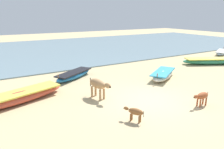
{
  "coord_description": "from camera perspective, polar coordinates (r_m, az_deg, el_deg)",
  "views": [
    {
      "loc": [
        -6.34,
        -7.29,
        4.06
      ],
      "look_at": [
        -0.28,
        3.06,
        0.6
      ],
      "focal_mm": 33.72,
      "sensor_mm": 36.0,
      "label": 1
    }
  ],
  "objects": [
    {
      "name": "fishing_boat_4",
      "position": [
        24.81,
        27.53,
        5.37
      ],
      "size": [
        3.1,
        2.05,
        0.59
      ],
      "rotation": [
        0.0,
        0.0,
        0.45
      ],
      "color": "#8CA5B7",
      "rests_on": "ground"
    },
    {
      "name": "fishing_boat_5",
      "position": [
        19.48,
        25.26,
        3.36
      ],
      "size": [
        4.76,
        3.11,
        0.72
      ],
      "rotation": [
        0.0,
        0.0,
        5.81
      ],
      "color": "#338C66",
      "rests_on": "ground"
    },
    {
      "name": "ground",
      "position": [
        10.48,
        9.88,
        -6.96
      ],
      "size": [
        80.0,
        80.0,
        0.0
      ],
      "primitive_type": "plane",
      "color": "tan"
    },
    {
      "name": "calf_far_rust",
      "position": [
        10.42,
        23.19,
        -5.48
      ],
      "size": [
        1.0,
        0.3,
        0.64
      ],
      "rotation": [
        0.0,
        0.0,
        3.16
      ],
      "color": "#9E4C28",
      "rests_on": "ground"
    },
    {
      "name": "fishing_boat_0",
      "position": [
        13.97,
        -10.29,
        -0.04
      ],
      "size": [
        3.2,
        2.45,
        0.63
      ],
      "rotation": [
        0.0,
        0.0,
        3.7
      ],
      "color": "#1E669E",
      "rests_on": "ground"
    },
    {
      "name": "sea_water",
      "position": [
        25.7,
        -15.82,
        6.49
      ],
      "size": [
        60.0,
        20.0,
        0.08
      ],
      "primitive_type": "cube",
      "color": "slate",
      "rests_on": "ground"
    },
    {
      "name": "fishing_boat_6",
      "position": [
        10.94,
        -23.86,
        -5.55
      ],
      "size": [
        4.61,
        2.37,
        0.72
      ],
      "rotation": [
        0.0,
        0.0,
        3.45
      ],
      "color": "#B74733",
      "rests_on": "ground"
    },
    {
      "name": "calf_near_brown",
      "position": [
        8.33,
        6.24,
        -10.07
      ],
      "size": [
        0.57,
        0.8,
        0.56
      ],
      "rotation": [
        0.0,
        0.0,
        2.1
      ],
      "color": "brown",
      "rests_on": "ground"
    },
    {
      "name": "cow_adult_tan",
      "position": [
        10.38,
        -3.71,
        -2.76
      ],
      "size": [
        0.69,
        1.51,
        0.99
      ],
      "rotation": [
        0.0,
        0.0,
        4.95
      ],
      "color": "tan",
      "rests_on": "ground"
    },
    {
      "name": "fishing_boat_2",
      "position": [
        14.1,
        13.63,
        0.02
      ],
      "size": [
        3.12,
        2.48,
        0.69
      ],
      "rotation": [
        0.0,
        0.0,
        3.7
      ],
      "color": "beige",
      "rests_on": "ground"
    }
  ]
}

